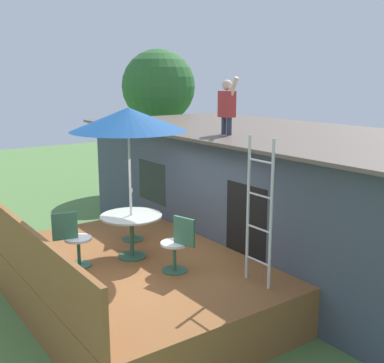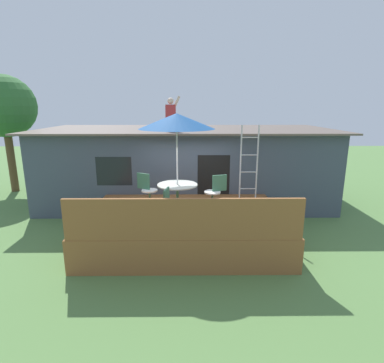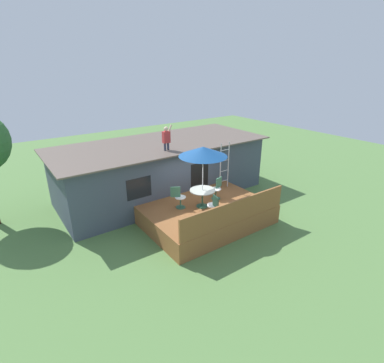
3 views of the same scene
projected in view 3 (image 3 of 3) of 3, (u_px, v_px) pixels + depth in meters
ground_plane at (205, 222)px, 12.61m from camera, size 40.00×40.00×0.00m
house at (162, 169)px, 14.83m from camera, size 10.50×4.50×2.72m
deck at (205, 213)px, 12.46m from camera, size 5.02×3.67×0.80m
deck_railing at (236, 212)px, 10.80m from camera, size 4.92×0.08×0.90m
patio_table at (202, 193)px, 11.97m from camera, size 1.04×1.04×0.74m
patio_umbrella at (203, 152)px, 11.32m from camera, size 1.90×1.90×2.54m
step_ladder at (224, 166)px, 13.63m from camera, size 0.52×0.04×2.20m
person_figure at (166, 137)px, 12.84m from camera, size 0.47×0.20×1.11m
patio_chair_left at (179, 197)px, 11.93m from camera, size 0.58×0.44×0.92m
patio_chair_right at (217, 189)px, 12.76m from camera, size 0.61×0.44×0.92m
patio_chair_near at (214, 206)px, 11.20m from camera, size 0.44×0.62×0.92m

